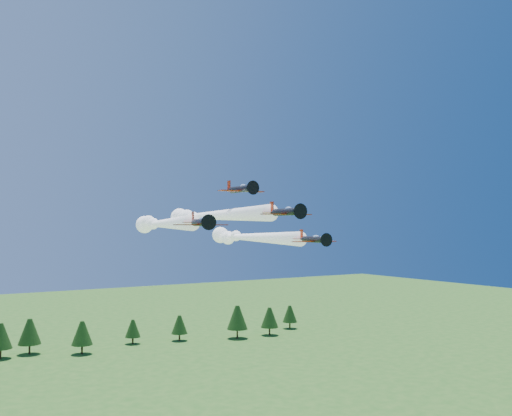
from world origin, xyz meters
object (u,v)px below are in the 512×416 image
plane_lead (210,216)px  plane_right (248,237)px  plane_left (161,224)px  plane_slot (240,189)px

plane_lead → plane_right: 15.62m
plane_lead → plane_right: bearing=35.2°
plane_lead → plane_right: plane_lead is taller
plane_left → plane_slot: bearing=-58.0°
plane_lead → plane_slot: 9.71m
plane_left → plane_right: plane_left is taller
plane_left → plane_slot: size_ratio=5.04×
plane_lead → plane_right: (12.93, 7.74, -4.14)m
plane_lead → plane_slot: bearing=-76.2°
plane_right → plane_slot: 21.68m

